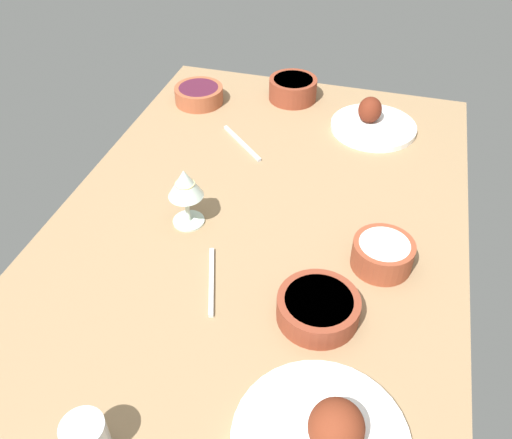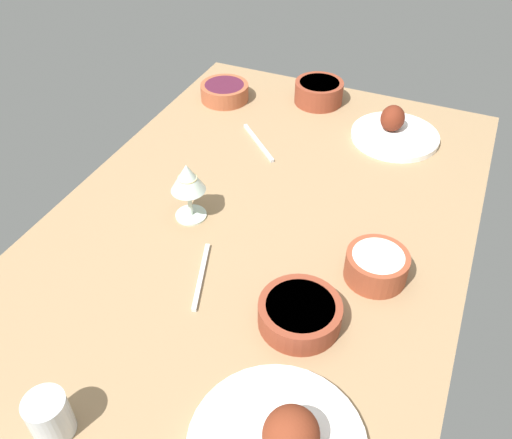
{
  "view_description": "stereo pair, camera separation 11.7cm",
  "coord_description": "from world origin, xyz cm",
  "views": [
    {
      "loc": [
        84.68,
        24.13,
        83.17
      ],
      "look_at": [
        0.0,
        0.0,
        6.0
      ],
      "focal_mm": 37.84,
      "sensor_mm": 36.0,
      "label": 1
    },
    {
      "loc": [
        80.73,
        35.14,
        83.17
      ],
      "look_at": [
        0.0,
        0.0,
        6.0
      ],
      "focal_mm": 37.84,
      "sensor_mm": 36.0,
      "label": 2
    }
  ],
  "objects": [
    {
      "name": "water_tumbler",
      "position": [
        55.35,
        -9.61,
        7.95
      ],
      "size": [
        6.48,
        6.48,
        7.9
      ],
      "primitive_type": "cylinder",
      "color": "silver",
      "rests_on": "dining_table"
    },
    {
      "name": "bowl_cream",
      "position": [
        4.28,
        27.53,
        7.2
      ],
      "size": [
        12.3,
        12.3,
        5.89
      ],
      "color": "brown",
      "rests_on": "dining_table"
    },
    {
      "name": "fork_loose",
      "position": [
        -30.34,
        -12.55,
        4.4
      ],
      "size": [
        13.46,
        14.07,
        0.8
      ],
      "primitive_type": "cube",
      "rotation": [
        0.0,
        0.0,
        3.95
      ],
      "color": "silver",
      "rests_on": "dining_table"
    },
    {
      "name": "plate_far_side",
      "position": [
        -47.81,
        19.6,
        5.88
      ],
      "size": [
        23.27,
        23.27,
        8.32
      ],
      "color": "white",
      "rests_on": "dining_table"
    },
    {
      "name": "bowl_onions",
      "position": [
        -48.5,
        -31.27,
        6.64
      ],
      "size": [
        14.14,
        14.14,
        4.81
      ],
      "color": "#A35133",
      "rests_on": "dining_table"
    },
    {
      "name": "dining_table",
      "position": [
        0.0,
        0.0,
        2.0
      ],
      "size": [
        140.0,
        90.0,
        4.0
      ],
      "primitive_type": "cube",
      "color": "#937551",
      "rests_on": "ground"
    },
    {
      "name": "wine_glass",
      "position": [
        2.58,
        -14.77,
        13.93
      ],
      "size": [
        7.6,
        7.6,
        14.0
      ],
      "color": "silver",
      "rests_on": "dining_table"
    },
    {
      "name": "bowl_pasta",
      "position": [
        20.94,
        17.72,
        6.67
      ],
      "size": [
        15.18,
        15.18,
        4.87
      ],
      "color": "brown",
      "rests_on": "dining_table"
    },
    {
      "name": "spoon_loose",
      "position": [
        18.2,
        -3.92,
        4.4
      ],
      "size": [
        16.93,
        6.54,
        0.8
      ],
      "primitive_type": "cube",
      "rotation": [
        0.0,
        0.0,
        3.47
      ],
      "color": "silver",
      "rests_on": "dining_table"
    },
    {
      "name": "bowl_potatoes",
      "position": [
        -58.06,
        -5.2,
        7.45
      ],
      "size": [
        14.09,
        14.09,
        6.39
      ],
      "color": "brown",
      "rests_on": "dining_table"
    }
  ]
}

